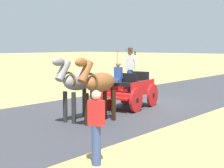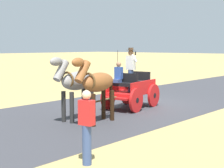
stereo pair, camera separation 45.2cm
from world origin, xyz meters
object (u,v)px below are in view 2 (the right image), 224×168
Objects in this scene: horse_near_side at (97,84)px; pedestrian_walking at (87,126)px; horse_off_side at (76,82)px; traffic_cone at (135,86)px; horse_drawn_carriage at (130,89)px.

horse_near_side reaches higher than pedestrian_walking.
pedestrian_walking is at bearing 141.10° from horse_off_side.
pedestrian_walking is 3.26× the size of traffic_cone.
horse_off_side is 4.42× the size of traffic_cone.
traffic_cone is (4.29, -7.47, -1.07)m from horse_near_side.
horse_drawn_carriage is at bearing 126.50° from traffic_cone.
pedestrian_walking is at bearing 121.25° from horse_drawn_carriage.
horse_off_side is at bearing 91.12° from horse_drawn_carriage.
horse_drawn_carriage is 9.02× the size of traffic_cone.
pedestrian_walking reaches higher than traffic_cone.
horse_off_side is 8.42m from traffic_cone.
horse_near_side is at bearing 119.88° from traffic_cone.
horse_off_side is (-0.06, 3.06, 0.51)m from horse_drawn_carriage.
horse_drawn_carriage is 3.10m from horse_off_side.
horse_near_side is 0.88m from horse_off_side.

